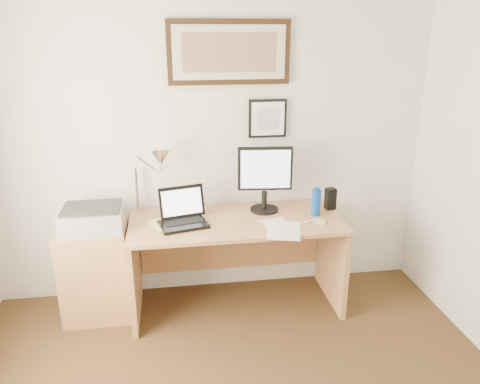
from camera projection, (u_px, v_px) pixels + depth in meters
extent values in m
cube|color=white|center=(211.00, 145.00, 3.69)|extent=(3.50, 0.02, 2.50)
cube|color=#AF7849|center=(96.00, 272.00, 3.55)|extent=(0.50, 0.40, 0.73)
cylinder|color=#0B3E98|center=(316.00, 203.00, 3.59)|extent=(0.07, 0.07, 0.20)
cylinder|color=#0B3E98|center=(317.00, 189.00, 3.55)|extent=(0.04, 0.04, 0.02)
cube|color=black|center=(330.00, 199.00, 3.72)|extent=(0.09, 0.08, 0.17)
cube|color=white|center=(284.00, 230.00, 3.34)|extent=(0.31, 0.38, 0.00)
cube|color=white|center=(278.00, 226.00, 3.42)|extent=(0.25, 0.31, 0.00)
cube|color=#D7CC65|center=(319.00, 222.00, 3.48)|extent=(0.11, 0.11, 0.01)
cylinder|color=white|center=(313.00, 220.00, 3.50)|extent=(0.14, 0.06, 0.02)
imported|color=#D8D466|center=(153.00, 227.00, 3.38)|extent=(0.25, 0.29, 0.02)
cube|color=#AF7849|center=(236.00, 222.00, 3.54)|extent=(1.60, 0.70, 0.03)
cube|color=#AF7849|center=(135.00, 273.00, 3.55)|extent=(0.04, 0.65, 0.72)
cube|color=#AF7849|center=(332.00, 259.00, 3.77)|extent=(0.04, 0.65, 0.72)
cube|color=#AF7849|center=(231.00, 238.00, 3.94)|extent=(1.50, 0.03, 0.55)
cube|color=black|center=(183.00, 224.00, 3.42)|extent=(0.39, 0.31, 0.02)
cube|color=black|center=(183.00, 221.00, 3.44)|extent=(0.30, 0.19, 0.00)
cube|color=black|center=(182.00, 202.00, 3.50)|extent=(0.35, 0.15, 0.23)
cube|color=white|center=(182.00, 202.00, 3.49)|extent=(0.30, 0.12, 0.18)
cylinder|color=black|center=(264.00, 209.00, 3.71)|extent=(0.22, 0.22, 0.02)
cylinder|color=black|center=(264.00, 200.00, 3.68)|extent=(0.04, 0.04, 0.14)
cube|color=black|center=(265.00, 169.00, 3.59)|extent=(0.42, 0.08, 0.34)
cube|color=silver|center=(266.00, 169.00, 3.57)|extent=(0.38, 0.04, 0.30)
cube|color=#A3A3A6|center=(93.00, 219.00, 3.39)|extent=(0.44, 0.34, 0.16)
cube|color=#2E2E2E|center=(91.00, 208.00, 3.36)|extent=(0.40, 0.30, 0.02)
cylinder|color=silver|center=(137.00, 190.00, 3.64)|extent=(0.02, 0.02, 0.36)
cylinder|color=silver|center=(148.00, 164.00, 3.52)|extent=(0.15, 0.23, 0.19)
cone|color=silver|center=(161.00, 158.00, 3.46)|extent=(0.16, 0.18, 0.15)
cube|color=black|center=(229.00, 52.00, 3.46)|extent=(0.92, 0.03, 0.47)
cube|color=beige|center=(229.00, 52.00, 3.44)|extent=(0.84, 0.01, 0.39)
cube|color=brown|center=(230.00, 52.00, 3.44)|extent=(0.70, 0.00, 0.28)
cube|color=black|center=(268.00, 118.00, 3.66)|extent=(0.30, 0.02, 0.30)
cube|color=white|center=(268.00, 119.00, 3.65)|extent=(0.26, 0.00, 0.26)
cube|color=#ACB1B6|center=(268.00, 119.00, 3.65)|extent=(0.17, 0.00, 0.17)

